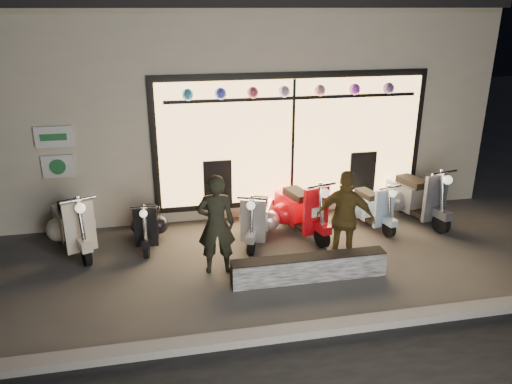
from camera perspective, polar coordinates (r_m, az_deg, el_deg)
ground at (r=8.46m, az=2.16°, el=-7.98°), size 40.00×40.00×0.00m
kerb at (r=6.80m, az=6.22°, el=-15.41°), size 40.00×0.25×0.12m
shop_building at (r=12.49m, az=-3.12°, el=11.58°), size 10.20×6.23×4.20m
graffiti_barrier at (r=7.91m, az=6.08°, el=-8.61°), size 2.46×0.28×0.40m
scooter_silver at (r=9.17m, az=0.23°, el=-2.88°), size 0.77×1.36×0.99m
scooter_red at (r=9.46m, az=4.89°, el=-1.87°), size 0.77×1.56×1.11m
scooter_black at (r=9.22m, az=-12.17°, el=-3.52°), size 0.45×1.23×0.88m
scooter_cream at (r=9.35m, az=-20.24°, el=-3.42°), size 0.86×1.53×1.11m
scooter_blue at (r=9.99m, az=12.64°, el=-1.53°), size 0.61×1.31×0.93m
scooter_grey at (r=10.49m, az=17.46°, el=-0.40°), size 0.75×1.61×1.15m
man at (r=7.86m, az=-4.58°, el=-3.70°), size 0.63×0.44×1.65m
woman at (r=8.21m, az=10.18°, el=-3.00°), size 1.02×0.78×1.61m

